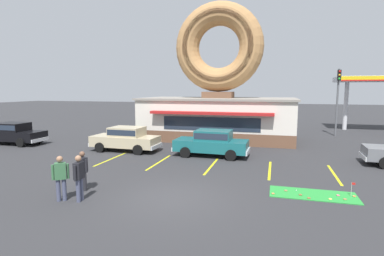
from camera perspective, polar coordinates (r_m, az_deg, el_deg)
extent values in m
plane|color=#2D2D30|center=(11.59, -3.70, -13.07)|extent=(160.00, 160.00, 0.00)
cube|color=brown|center=(24.92, 4.94, -0.97)|extent=(12.00, 6.00, 0.90)
cube|color=silver|center=(24.74, 4.98, 2.70)|extent=(12.00, 6.00, 2.30)
cube|color=gray|center=(24.67, 5.02, 5.55)|extent=(12.30, 6.30, 0.16)
cube|color=#B21E1E|center=(21.49, 3.36, 2.82)|extent=(9.00, 0.60, 0.20)
cube|color=#232D3D|center=(21.85, 3.51, 0.78)|extent=(7.20, 0.03, 1.00)
cube|color=brown|center=(24.66, 5.02, 6.31)|extent=(2.40, 1.80, 0.50)
torus|color=#B27F4C|center=(24.89, 5.13, 15.09)|extent=(7.10, 1.90, 7.10)
torus|color=#9E6B42|center=(24.47, 4.94, 15.23)|extent=(6.24, 1.05, 6.24)
cube|color=green|center=(12.70, 22.02, -11.68)|extent=(3.22, 1.34, 0.03)
torus|color=#A5724C|center=(12.58, 27.12, -11.98)|extent=(0.13, 0.13, 0.04)
torus|color=#A5724C|center=(12.71, 17.44, -11.30)|extent=(0.13, 0.13, 0.04)
torus|color=brown|center=(12.41, 19.95, -11.86)|extent=(0.13, 0.13, 0.04)
torus|color=#D8667F|center=(12.90, 26.08, -11.44)|extent=(0.13, 0.13, 0.04)
torus|color=#D17F47|center=(12.24, 15.19, -11.95)|extent=(0.13, 0.13, 0.04)
torus|color=#E5C666|center=(12.37, 24.85, -12.18)|extent=(0.13, 0.13, 0.04)
torus|color=#D17F47|center=(13.07, 28.51, -11.34)|extent=(0.13, 0.13, 0.04)
torus|color=brown|center=(12.17, 21.37, -12.32)|extent=(0.13, 0.13, 0.04)
sphere|color=white|center=(12.86, 19.27, -11.15)|extent=(0.04, 0.04, 0.04)
cylinder|color=silver|center=(12.97, 28.09, -10.28)|extent=(0.01, 0.01, 0.55)
cube|color=red|center=(12.92, 28.41, -9.32)|extent=(0.12, 0.01, 0.08)
cube|color=#BCAD89|center=(20.26, -12.60, -2.44)|extent=(4.43, 1.84, 0.68)
cube|color=#BCAD89|center=(20.09, -12.27, -0.66)|extent=(2.13, 1.60, 0.60)
cube|color=#232D3D|center=(20.09, -12.28, -0.61)|extent=(2.05, 1.62, 0.36)
cube|color=silver|center=(21.47, -17.79, -2.72)|extent=(0.13, 1.67, 0.24)
cube|color=silver|center=(19.32, -6.78, -3.51)|extent=(0.13, 1.67, 0.24)
cylinder|color=black|center=(20.29, -17.16, -3.55)|extent=(0.64, 0.23, 0.64)
cylinder|color=black|center=(21.75, -14.58, -2.75)|extent=(0.64, 0.23, 0.64)
cylinder|color=black|center=(18.92, -10.25, -4.11)|extent=(0.64, 0.23, 0.64)
cylinder|color=black|center=(20.48, -8.03, -3.20)|extent=(0.64, 0.23, 0.64)
cube|color=silver|center=(18.86, 29.78, -4.71)|extent=(0.18, 1.67, 0.24)
cylinder|color=black|center=(19.91, 31.72, -4.53)|extent=(0.65, 0.25, 0.64)
cube|color=black|center=(25.82, -30.70, -1.22)|extent=(4.43, 1.83, 0.68)
cube|color=black|center=(25.85, -31.02, 0.20)|extent=(2.13, 1.60, 0.60)
cube|color=#232D3D|center=(25.85, -31.03, 0.25)|extent=(2.04, 1.62, 0.36)
cube|color=silver|center=(24.33, -26.96, -2.02)|extent=(0.13, 1.67, 0.24)
cylinder|color=black|center=(25.56, -27.09, -1.84)|extent=(0.64, 0.23, 0.64)
cylinder|color=black|center=(24.30, -29.84, -2.45)|extent=(0.64, 0.23, 0.64)
cylinder|color=black|center=(27.44, -31.36, -1.53)|extent=(0.64, 0.23, 0.64)
cube|color=#196066|center=(18.30, 3.66, -3.32)|extent=(4.44, 1.87, 0.68)
cube|color=#196066|center=(18.16, 4.14, -1.35)|extent=(2.14, 1.61, 0.60)
cube|color=#232D3D|center=(18.15, 4.14, -1.29)|extent=(2.06, 1.64, 0.36)
cube|color=silver|center=(18.97, -2.92, -3.66)|extent=(0.14, 1.67, 0.24)
cube|color=silver|center=(17.97, 10.61, -4.40)|extent=(0.14, 1.67, 0.24)
cylinder|color=black|center=(17.90, -1.27, -4.65)|extent=(0.65, 0.24, 0.64)
cylinder|color=black|center=(19.54, 0.35, -3.63)|extent=(0.65, 0.24, 0.64)
cylinder|color=black|center=(17.25, 7.39, -5.17)|extent=(0.65, 0.24, 0.64)
cylinder|color=black|center=(18.96, 8.30, -4.05)|extent=(0.65, 0.24, 0.64)
cylinder|color=#232328|center=(12.90, -19.76, -9.52)|extent=(0.15, 0.15, 0.78)
cylinder|color=#232328|center=(13.06, -20.24, -9.33)|extent=(0.15, 0.15, 0.78)
cube|color=black|center=(12.80, -20.13, -6.51)|extent=(0.44, 0.37, 0.57)
cylinder|color=black|center=(12.60, -19.51, -6.83)|extent=(0.10, 0.10, 0.53)
cylinder|color=black|center=(13.02, -20.72, -6.44)|extent=(0.10, 0.10, 0.53)
sphere|color=brown|center=(12.71, -20.21, -4.66)|extent=(0.21, 0.21, 0.21)
cylinder|color=#474C66|center=(11.74, -20.85, -11.12)|extent=(0.15, 0.15, 0.83)
cylinder|color=#474C66|center=(11.90, -20.35, -10.84)|extent=(0.15, 0.15, 0.83)
cube|color=black|center=(11.62, -20.76, -7.59)|extent=(0.27, 0.40, 0.61)
cylinder|color=black|center=(11.42, -21.40, -8.03)|extent=(0.10, 0.10, 0.56)
cylinder|color=black|center=(11.83, -20.13, -7.44)|extent=(0.10, 0.10, 0.56)
sphere|color=#9E7051|center=(11.52, -20.86, -5.43)|extent=(0.22, 0.22, 0.22)
cylinder|color=#474C66|center=(12.09, -24.10, -10.78)|extent=(0.15, 0.15, 0.82)
cylinder|color=#474C66|center=(12.08, -23.14, -10.74)|extent=(0.15, 0.15, 0.82)
cube|color=#386B42|center=(11.89, -23.80, -7.50)|extent=(0.45, 0.42, 0.60)
cylinder|color=#386B42|center=(11.91, -25.00, -7.69)|extent=(0.10, 0.10, 0.55)
cylinder|color=#386B42|center=(11.89, -22.57, -7.58)|extent=(0.10, 0.10, 0.55)
sphere|color=#9E7051|center=(11.79, -23.91, -5.42)|extent=(0.22, 0.22, 0.22)
cylinder|color=#1E662D|center=(23.45, -10.79, -1.53)|extent=(0.56, 0.56, 0.95)
torus|color=#123D1B|center=(23.39, -10.81, -0.38)|extent=(0.57, 0.57, 0.05)
cylinder|color=#595B60|center=(28.81, 25.92, 4.34)|extent=(0.16, 0.16, 5.80)
cube|color=black|center=(28.63, 26.25, 9.02)|extent=(0.28, 0.24, 0.90)
sphere|color=red|center=(28.53, 26.33, 9.63)|extent=(0.18, 0.18, 0.18)
sphere|color=orange|center=(28.52, 26.29, 9.02)|extent=(0.18, 0.18, 0.18)
sphere|color=green|center=(28.50, 26.26, 8.42)|extent=(0.18, 0.18, 0.18)
cylinder|color=silver|center=(33.90, 27.24, 3.76)|extent=(0.40, 0.40, 4.80)
cube|color=yellow|center=(18.24, -15.12, -5.70)|extent=(0.12, 3.60, 0.01)
cube|color=yellow|center=(16.93, -6.30, -6.49)|extent=(0.12, 3.60, 0.01)
cube|color=yellow|center=(16.08, 3.75, -7.21)|extent=(0.12, 3.60, 0.01)
cube|color=yellow|center=(15.77, 14.58, -7.73)|extent=(0.12, 3.60, 0.01)
cube|color=yellow|center=(16.02, 25.48, -7.98)|extent=(0.12, 3.60, 0.01)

